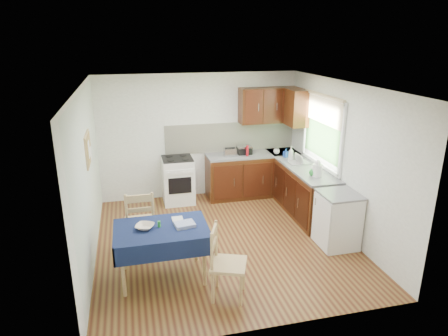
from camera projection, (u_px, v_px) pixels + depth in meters
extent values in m
plane|color=#4E2314|center=(224.00, 241.00, 6.50)|extent=(4.20, 4.20, 0.00)
cube|color=white|center=(224.00, 85.00, 5.71)|extent=(4.00, 4.20, 0.02)
cube|color=white|center=(199.00, 136.00, 8.04)|extent=(4.00, 0.02, 2.50)
cube|color=white|center=(271.00, 230.00, 4.17)|extent=(4.00, 0.02, 2.50)
cube|color=silver|center=(87.00, 179.00, 5.66)|extent=(0.02, 4.20, 2.50)
cube|color=white|center=(342.00, 159.00, 6.55)|extent=(0.02, 4.20, 2.50)
cube|color=#361C09|center=(253.00, 175.00, 8.26)|extent=(1.90, 0.60, 0.86)
cube|color=#361C09|center=(305.00, 193.00, 7.34)|extent=(0.60, 1.70, 0.86)
cube|color=slate|center=(253.00, 154.00, 8.12)|extent=(1.90, 0.60, 0.04)
cube|color=slate|center=(307.00, 169.00, 7.20)|extent=(0.60, 1.70, 0.04)
cube|color=slate|center=(283.00, 152.00, 8.26)|extent=(0.60, 0.60, 0.04)
cube|color=white|center=(231.00, 137.00, 8.19)|extent=(2.70, 0.02, 0.60)
cube|color=#361C09|center=(269.00, 105.00, 8.00)|extent=(1.20, 0.35, 0.70)
cube|color=#361C09|center=(297.00, 108.00, 7.71)|extent=(0.35, 0.50, 0.70)
cube|color=white|center=(178.00, 180.00, 7.90)|extent=(0.60, 0.60, 0.90)
cube|color=black|center=(177.00, 158.00, 7.76)|extent=(0.58, 0.58, 0.02)
cube|color=black|center=(180.00, 186.00, 7.62)|extent=(0.44, 0.01, 0.32)
cube|color=#284E20|center=(323.00, 134.00, 7.11)|extent=(0.01, 1.40, 0.85)
cube|color=white|center=(325.00, 98.00, 6.91)|extent=(0.04, 1.48, 0.06)
cube|color=white|center=(319.00, 164.00, 7.29)|extent=(0.04, 1.48, 0.06)
cube|color=#C5AC88|center=(323.00, 111.00, 6.97)|extent=(0.02, 1.36, 0.44)
cube|color=white|center=(338.00, 221.00, 6.24)|extent=(0.55, 0.58, 0.85)
cube|color=slate|center=(340.00, 194.00, 6.10)|extent=(0.58, 0.60, 0.03)
cube|color=tan|center=(88.00, 149.00, 5.83)|extent=(0.02, 0.62, 0.47)
cube|color=olive|center=(89.00, 149.00, 5.83)|extent=(0.01, 0.56, 0.41)
cube|color=white|center=(89.00, 149.00, 5.75)|extent=(0.00, 0.18, 0.24)
cube|color=white|center=(91.00, 153.00, 5.98)|extent=(0.00, 0.15, 0.20)
cube|color=#0F153C|center=(161.00, 229.00, 5.30)|extent=(1.20, 0.80, 0.03)
cube|color=#0F153C|center=(164.00, 252.00, 4.96)|extent=(1.24, 0.02, 0.26)
cube|color=#0F153C|center=(159.00, 223.00, 5.72)|extent=(1.24, 0.02, 0.26)
cube|color=#0F153C|center=(114.00, 242.00, 5.20)|extent=(0.02, 0.84, 0.26)
cube|color=#0F153C|center=(206.00, 231.00, 5.48)|extent=(0.02, 0.84, 0.26)
cylinder|color=tan|center=(123.00, 272.00, 5.01)|extent=(0.05, 0.05, 0.72)
cylinder|color=tan|center=(204.00, 261.00, 5.24)|extent=(0.05, 0.05, 0.72)
cylinder|color=tan|center=(123.00, 247.00, 5.60)|extent=(0.05, 0.05, 0.72)
cylinder|color=tan|center=(196.00, 238.00, 5.83)|extent=(0.05, 0.05, 0.72)
cube|color=tan|center=(141.00, 223.00, 6.02)|extent=(0.46, 0.46, 0.04)
cube|color=tan|center=(139.00, 204.00, 5.72)|extent=(0.42, 0.03, 0.33)
cylinder|color=tan|center=(153.00, 230.00, 6.31)|extent=(0.04, 0.04, 0.49)
cylinder|color=tan|center=(129.00, 233.00, 6.23)|extent=(0.04, 0.04, 0.49)
cylinder|color=tan|center=(155.00, 242.00, 5.97)|extent=(0.04, 0.04, 0.49)
cylinder|color=tan|center=(129.00, 245.00, 5.88)|extent=(0.04, 0.04, 0.49)
cube|color=tan|center=(229.00, 264.00, 4.98)|extent=(0.55, 0.55, 0.04)
cube|color=tan|center=(214.00, 238.00, 4.89)|extent=(0.17, 0.37, 0.31)
cylinder|color=tan|center=(241.00, 290.00, 4.87)|extent=(0.04, 0.04, 0.46)
cylinder|color=tan|center=(243.00, 274.00, 5.20)|extent=(0.04, 0.04, 0.46)
cylinder|color=tan|center=(213.00, 287.00, 4.91)|extent=(0.04, 0.04, 0.46)
cylinder|color=tan|center=(217.00, 272.00, 5.24)|extent=(0.04, 0.04, 0.46)
cube|color=#B9B9BE|center=(230.00, 152.00, 7.89)|extent=(0.24, 0.15, 0.16)
cube|color=black|center=(230.00, 148.00, 7.86)|extent=(0.20, 0.02, 0.02)
cube|color=black|center=(244.00, 151.00, 8.07)|extent=(0.28, 0.24, 0.13)
cube|color=#B9B9BE|center=(244.00, 146.00, 8.05)|extent=(0.28, 0.24, 0.03)
cylinder|color=#B40E1A|center=(247.00, 151.00, 7.89)|extent=(0.05, 0.05, 0.22)
cube|color=yellow|center=(242.00, 150.00, 8.09)|extent=(0.13, 0.10, 0.16)
cube|color=#929297|center=(299.00, 163.00, 7.48)|extent=(0.37, 0.29, 0.02)
cylinder|color=white|center=(299.00, 159.00, 7.46)|extent=(0.05, 0.18, 0.18)
cylinder|color=white|center=(317.00, 170.00, 6.77)|extent=(0.17, 0.17, 0.21)
sphere|color=white|center=(318.00, 163.00, 6.73)|extent=(0.11, 0.11, 0.11)
imported|color=white|center=(277.00, 152.00, 8.06)|extent=(0.15, 0.15, 0.10)
imported|color=white|center=(291.00, 154.00, 7.61)|extent=(0.14, 0.14, 0.27)
imported|color=#1B41A0|center=(286.00, 153.00, 7.83)|extent=(0.10, 0.10, 0.18)
imported|color=#24862F|center=(313.00, 171.00, 6.79)|extent=(0.19, 0.19, 0.18)
imported|color=beige|center=(145.00, 227.00, 5.26)|extent=(0.32, 0.32, 0.06)
imported|color=white|center=(172.00, 220.00, 5.49)|extent=(0.15, 0.21, 0.02)
cylinder|color=#25882D|center=(159.00, 224.00, 5.31)|extent=(0.04, 0.04, 0.08)
cube|color=#294297|center=(185.00, 224.00, 5.34)|extent=(0.29, 0.24, 0.05)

